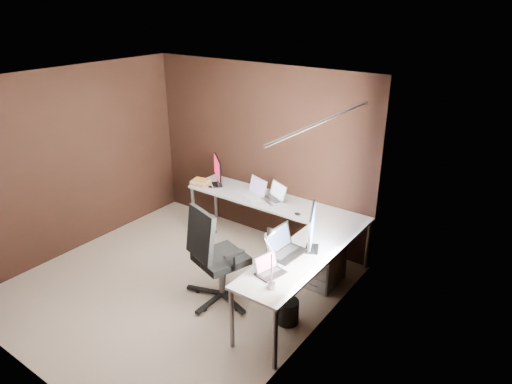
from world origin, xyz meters
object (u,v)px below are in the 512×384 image
laptop_white (254,192)px  laptop_black_small (269,269)px  laptop_silver (274,196)px  wastebasket (288,312)px  book_stack (201,182)px  laptop_black_big (283,248)px  desk_lamp (270,251)px  drawer_pedestal (322,261)px  monitor_right (312,228)px  office_chair (218,273)px  monitor_left (218,170)px

laptop_white → laptop_black_small: bearing=-30.7°
laptop_silver → wastebasket: laptop_silver is taller
laptop_black_small → book_stack: 2.52m
wastebasket → laptop_white: bearing=137.2°
book_stack → laptop_black_big: bearing=-24.4°
desk_lamp → wastebasket: (-0.01, 0.38, -0.95)m
drawer_pedestal → laptop_black_big: 0.89m
wastebasket → monitor_right: bearing=87.5°
drawer_pedestal → book_stack: 2.22m
laptop_white → laptop_silver: 0.32m
drawer_pedestal → desk_lamp: bearing=-86.6°
book_stack → laptop_silver: bearing=8.8°
desk_lamp → wastebasket: size_ratio=2.09×
laptop_white → desk_lamp: desk_lamp is taller
monitor_right → wastebasket: (-0.02, -0.41, -0.86)m
wastebasket → office_chair: bearing=-172.9°
monitor_left → laptop_black_small: (1.92, -1.49, -0.20)m
laptop_black_big → laptop_white: bearing=50.9°
laptop_white → book_stack: (-0.87, -0.15, -0.01)m
drawer_pedestal → laptop_white: size_ratio=1.42×
monitor_right → laptop_white: (-1.37, 0.84, -0.22)m
monitor_right → laptop_silver: (-1.06, 0.88, -0.22)m
laptop_black_big → office_chair: 0.87m
office_chair → wastebasket: (0.89, 0.11, -0.22)m
laptop_black_small → desk_lamp: size_ratio=0.56×
laptop_silver → drawer_pedestal: bearing=3.4°
laptop_silver → laptop_black_small: laptop_silver is taller
drawer_pedestal → laptop_black_big: size_ratio=1.37×
monitor_right → desk_lamp: (-0.01, -0.79, 0.09)m
drawer_pedestal → laptop_silver: bearing=158.8°
drawer_pedestal → monitor_left: 2.08m
drawer_pedestal → monitor_left: monitor_left is taller
monitor_right → laptop_black_big: (-0.21, -0.23, -0.21)m
laptop_black_big → laptop_black_small: bearing=-163.4°
monitor_left → office_chair: size_ratio=0.35×
laptop_black_small → office_chair: office_chair is taller
book_stack → wastebasket: size_ratio=1.01×
laptop_white → desk_lamp: (1.36, -1.64, 0.31)m
desk_lamp → laptop_silver: bearing=121.0°
laptop_white → laptop_black_small: laptop_white is taller
monitor_right → wastebasket: 0.96m
laptop_silver → office_chair: 1.47m
drawer_pedestal → book_stack: book_stack is taller
monitor_right → desk_lamp: desk_lamp is taller
monitor_left → desk_lamp: desk_lamp is taller
drawer_pedestal → laptop_white: bearing=165.0°
desk_lamp → office_chair: 1.19m
drawer_pedestal → monitor_right: 0.86m
monitor_right → wastebasket: size_ratio=1.95×
laptop_silver → desk_lamp: bearing=-33.2°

